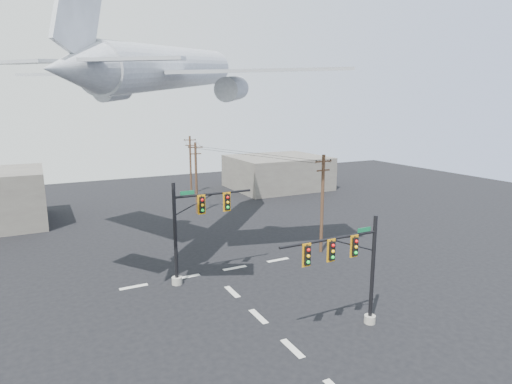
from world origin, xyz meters
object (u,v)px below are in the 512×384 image
signal_mast_far (192,229)px  utility_pole_a (322,202)px  utility_pole_b (196,177)px  airliner (171,69)px  utility_pole_c (191,164)px  signal_mast_near (352,268)px

signal_mast_far → utility_pole_a: size_ratio=0.87×
utility_pole_b → airliner: size_ratio=0.33×
signal_mast_far → utility_pole_c: bearing=71.7°
signal_mast_far → airliner: bearing=83.3°
signal_mast_far → utility_pole_c: (10.18, 30.80, 0.44)m
signal_mast_near → utility_pole_b: (1.23, 30.08, 0.71)m
utility_pole_c → airliner: bearing=-89.0°
utility_pole_a → utility_pole_b: (-5.24, 18.17, -0.06)m
signal_mast_far → airliner: size_ratio=0.29×
signal_mast_far → utility_pole_b: utility_pole_b is taller
signal_mast_near → utility_pole_c: bearing=84.0°
signal_mast_near → signal_mast_far: (-5.80, 10.82, 0.22)m
signal_mast_far → utility_pole_a: utility_pole_a is taller
utility_pole_a → utility_pole_b: size_ratio=1.01×
signal_mast_near → utility_pole_c: size_ratio=0.79×
utility_pole_b → utility_pole_c: bearing=90.8°
utility_pole_b → airliner: 18.25m
signal_mast_near → utility_pole_b: size_ratio=0.78×
utility_pole_b → utility_pole_c: 11.96m
utility_pole_a → airliner: 16.88m
utility_pole_b → utility_pole_c: utility_pole_b is taller
signal_mast_far → airliner: airliner is taller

